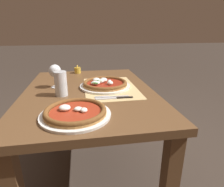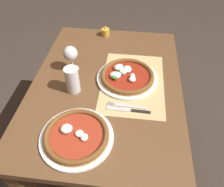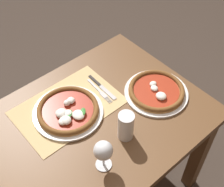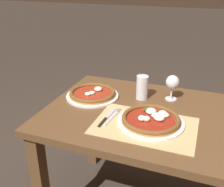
{
  "view_description": "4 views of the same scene",
  "coord_description": "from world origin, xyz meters",
  "px_view_note": "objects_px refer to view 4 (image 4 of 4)",
  "views": [
    {
      "loc": [
        -1.16,
        0.04,
        1.12
      ],
      "look_at": [
        -0.23,
        -0.11,
        0.79
      ],
      "focal_mm": 30.0,
      "sensor_mm": 36.0,
      "label": 1
    },
    {
      "loc": [
        -0.88,
        -0.14,
        1.56
      ],
      "look_at": [
        -0.13,
        -0.05,
        0.79
      ],
      "focal_mm": 35.0,
      "sensor_mm": 36.0,
      "label": 2
    },
    {
      "loc": [
        0.5,
        0.73,
        1.92
      ],
      "look_at": [
        -0.17,
        -0.03,
        0.8
      ],
      "focal_mm": 50.0,
      "sensor_mm": 36.0,
      "label": 3
    },
    {
      "loc": [
        0.26,
        -1.26,
        1.43
      ],
      "look_at": [
        -0.2,
        -0.02,
        0.83
      ],
      "focal_mm": 42.0,
      "sensor_mm": 36.0,
      "label": 4
    }
  ],
  "objects_px": {
    "fork": "(113,117)",
    "pizza_far": "(92,94)",
    "wine_glass": "(172,83)",
    "knife": "(107,117)",
    "pizza_near": "(151,120)",
    "pint_glass": "(142,88)"
  },
  "relations": [
    {
      "from": "wine_glass",
      "to": "knife",
      "type": "xyz_separation_m",
      "value": [
        -0.28,
        -0.35,
        -0.1
      ]
    },
    {
      "from": "pizza_near",
      "to": "knife",
      "type": "bearing_deg",
      "value": -174.06
    },
    {
      "from": "pizza_far",
      "to": "pint_glass",
      "type": "xyz_separation_m",
      "value": [
        0.29,
        0.08,
        0.05
      ]
    },
    {
      "from": "knife",
      "to": "pint_glass",
      "type": "bearing_deg",
      "value": 69.64
    },
    {
      "from": "wine_glass",
      "to": "knife",
      "type": "relative_size",
      "value": 0.72
    },
    {
      "from": "pizza_near",
      "to": "fork",
      "type": "bearing_deg",
      "value": -176.4
    },
    {
      "from": "pizza_near",
      "to": "pint_glass",
      "type": "distance_m",
      "value": 0.3
    },
    {
      "from": "pint_glass",
      "to": "fork",
      "type": "relative_size",
      "value": 0.72
    },
    {
      "from": "pizza_far",
      "to": "wine_glass",
      "type": "bearing_deg",
      "value": 16.08
    },
    {
      "from": "pint_glass",
      "to": "knife",
      "type": "relative_size",
      "value": 0.67
    },
    {
      "from": "wine_glass",
      "to": "pint_glass",
      "type": "relative_size",
      "value": 1.07
    },
    {
      "from": "fork",
      "to": "knife",
      "type": "bearing_deg",
      "value": -157.07
    },
    {
      "from": "wine_glass",
      "to": "knife",
      "type": "distance_m",
      "value": 0.46
    },
    {
      "from": "fork",
      "to": "pint_glass",
      "type": "bearing_deg",
      "value": 73.66
    },
    {
      "from": "wine_glass",
      "to": "knife",
      "type": "bearing_deg",
      "value": -129.01
    },
    {
      "from": "pint_glass",
      "to": "pizza_far",
      "type": "bearing_deg",
      "value": -163.89
    },
    {
      "from": "pizza_far",
      "to": "wine_glass",
      "type": "distance_m",
      "value": 0.49
    },
    {
      "from": "wine_glass",
      "to": "pint_glass",
      "type": "xyz_separation_m",
      "value": [
        -0.17,
        -0.05,
        -0.04
      ]
    },
    {
      "from": "wine_glass",
      "to": "pint_glass",
      "type": "bearing_deg",
      "value": -163.97
    },
    {
      "from": "pizza_near",
      "to": "fork",
      "type": "relative_size",
      "value": 1.69
    },
    {
      "from": "fork",
      "to": "pizza_far",
      "type": "bearing_deg",
      "value": 135.95
    },
    {
      "from": "pizza_near",
      "to": "pint_glass",
      "type": "height_order",
      "value": "pint_glass"
    }
  ]
}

